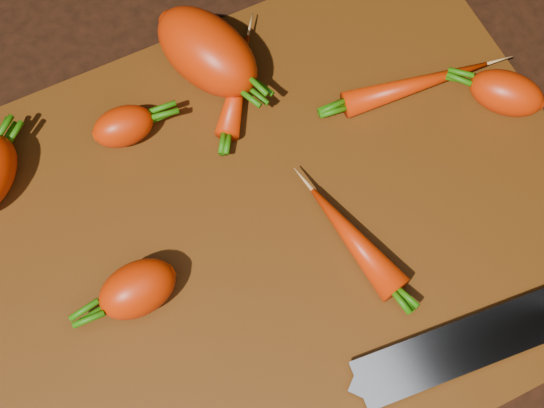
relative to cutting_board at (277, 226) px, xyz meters
name	(u,v)px	position (x,y,z in m)	size (l,w,h in m)	color
ground	(277,230)	(0.00, 0.00, -0.01)	(2.00, 2.00, 0.01)	black
cutting_board	(277,226)	(0.00, 0.00, 0.00)	(0.50, 0.40, 0.01)	#5E2E0A
carrot_1	(137,289)	(-0.12, -0.01, 0.03)	(0.06, 0.04, 0.04)	red
carrot_2	(207,52)	(0.01, 0.15, 0.04)	(0.10, 0.06, 0.06)	red
carrot_3	(123,126)	(-0.08, 0.13, 0.02)	(0.05, 0.03, 0.03)	red
carrot_4	(506,93)	(0.22, 0.01, 0.02)	(0.06, 0.04, 0.04)	red
carrot_5	(238,84)	(0.02, 0.12, 0.02)	(0.10, 0.02, 0.02)	red
carrot_6	(416,84)	(0.16, 0.06, 0.02)	(0.13, 0.02, 0.02)	red
carrot_7	(354,239)	(0.04, -0.04, 0.02)	(0.10, 0.03, 0.03)	red
knife	(513,327)	(0.12, -0.16, 0.01)	(0.34, 0.06, 0.02)	gray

